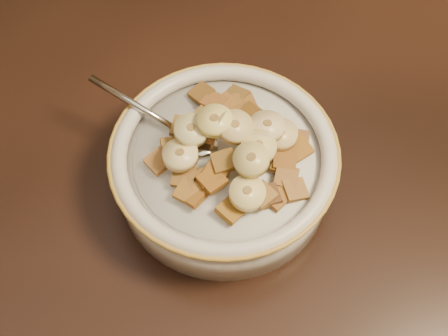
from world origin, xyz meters
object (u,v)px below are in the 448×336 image
cereal_bowl (224,171)px  spoon (194,140)px  chair (84,20)px  table (147,280)px

cereal_bowl → spoon: size_ratio=4.17×
chair → spoon: bearing=-87.1°
chair → spoon: 0.63m
chair → cereal_bowl: (-0.02, -0.56, 0.31)m
table → chair: size_ratio=1.51×
cereal_bowl → spoon: 0.04m
table → spoon: 0.14m
table → spoon: size_ratio=29.38×
table → spoon: spoon is taller
chair → cereal_bowl: chair is taller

